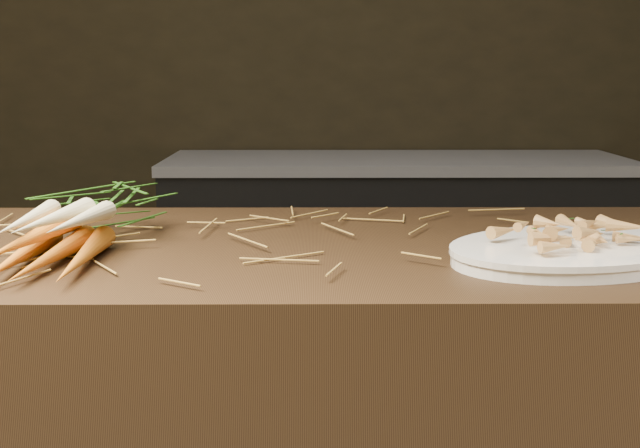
{
  "coord_description": "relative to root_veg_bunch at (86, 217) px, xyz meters",
  "views": [
    {
      "loc": [
        -0.03,
        -0.99,
        1.18
      ],
      "look_at": [
        -0.02,
        0.15,
        0.96
      ],
      "focal_mm": 45.0,
      "sensor_mm": 36.0,
      "label": 1
    }
  ],
  "objects": [
    {
      "name": "back_counter",
      "position": [
        0.69,
        1.9,
        -0.53
      ],
      "size": [
        1.82,
        0.62,
        0.84
      ],
      "color": "black",
      "rests_on": "ground"
    },
    {
      "name": "straw_bedding",
      "position": [
        0.39,
        0.02,
        -0.04
      ],
      "size": [
        1.4,
        0.6,
        0.02
      ],
      "primitive_type": null,
      "color": "#AC7C38",
      "rests_on": "main_counter"
    },
    {
      "name": "root_veg_bunch",
      "position": [
        0.0,
        0.0,
        0.0
      ],
      "size": [
        0.19,
        0.52,
        0.1
      ],
      "rotation": [
        0.0,
        0.0,
        -0.06
      ],
      "color": "#BE661E",
      "rests_on": "main_counter"
    },
    {
      "name": "serving_platter",
      "position": [
        0.76,
        -0.1,
        -0.04
      ],
      "size": [
        0.48,
        0.41,
        0.02
      ],
      "primitive_type": null,
      "rotation": [
        0.0,
        0.0,
        0.41
      ],
      "color": "white",
      "rests_on": "main_counter"
    },
    {
      "name": "roasted_veg_heap",
      "position": [
        0.76,
        -0.1,
        -0.0
      ],
      "size": [
        0.24,
        0.21,
        0.05
      ],
      "primitive_type": null,
      "rotation": [
        0.0,
        0.0,
        0.41
      ],
      "color": "#A47031",
      "rests_on": "serving_platter"
    }
  ]
}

